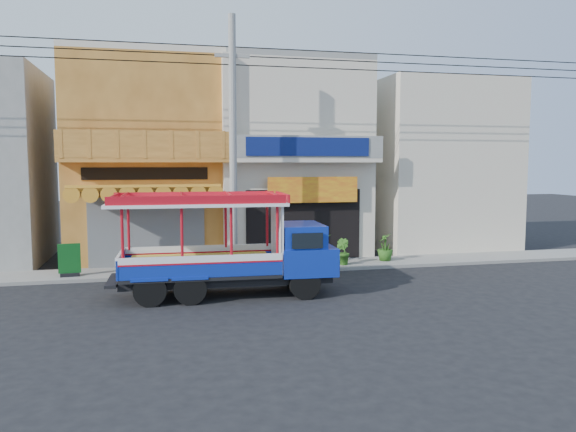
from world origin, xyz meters
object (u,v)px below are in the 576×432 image
object	(u,v)px
green_sign	(70,263)
potted_plant_c	(385,247)
potted_plant_b	(343,252)
songthaew_truck	(242,246)
utility_pole	(237,131)
potted_plant_a	(317,249)

from	to	relation	value
green_sign	potted_plant_c	distance (m)	11.60
green_sign	potted_plant_b	bearing A→B (deg)	-0.19
songthaew_truck	green_sign	xyz separation A→B (m)	(-5.35, 3.52, -0.89)
utility_pole	potted_plant_a	world-z (taller)	utility_pole
green_sign	potted_plant_b	world-z (taller)	green_sign
potted_plant_b	potted_plant_c	bearing A→B (deg)	-102.11
potted_plant_a	potted_plant_b	bearing A→B (deg)	-70.85
potted_plant_a	potted_plant_b	size ratio (longest dim) A/B	1.12
utility_pole	potted_plant_b	size ratio (longest dim) A/B	28.52
songthaew_truck	potted_plant_b	size ratio (longest dim) A/B	6.75
potted_plant_b	green_sign	bearing A→B (deg)	64.22
songthaew_truck	potted_plant_a	size ratio (longest dim) A/B	6.05
utility_pole	potted_plant_a	size ratio (longest dim) A/B	25.56
utility_pole	green_sign	bearing A→B (deg)	176.83
songthaew_truck	potted_plant_c	distance (m)	7.43
potted_plant_a	utility_pole	bearing A→B (deg)	157.72
utility_pole	green_sign	distance (m)	7.23
songthaew_truck	green_sign	size ratio (longest dim) A/B	5.96
potted_plant_a	songthaew_truck	bearing A→B (deg)	-168.11
potted_plant_a	green_sign	bearing A→B (deg)	146.20
green_sign	potted_plant_b	xyz separation A→B (m)	(9.70, -0.03, 0.02)
green_sign	potted_plant_a	distance (m)	8.87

